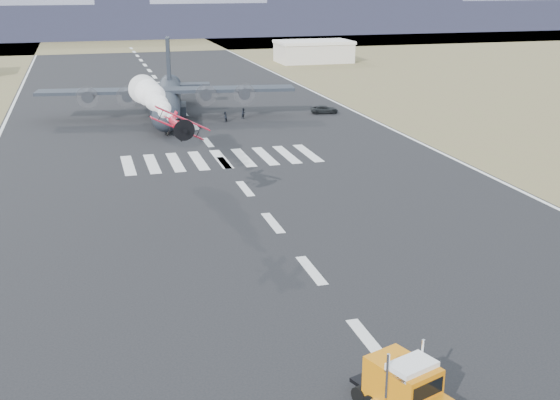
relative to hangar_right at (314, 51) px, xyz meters
name	(u,v)px	position (x,y,z in m)	size (l,w,h in m)	color
ground	(368,340)	(-46.00, -150.00, -3.01)	(500.00, 500.00, 0.00)	black
scrub_far	(126,42)	(-46.00, 80.00, -3.01)	(500.00, 80.00, 0.00)	olive
runway_markings	(208,142)	(-46.00, -90.00, -3.00)	(60.00, 260.00, 0.01)	silver
ridge_seg_d	(120,19)	(-46.00, 110.00, 3.49)	(150.00, 50.00, 13.00)	slate
ridge_seg_e	(275,14)	(19.00, 110.00, 4.49)	(150.00, 50.00, 15.00)	slate
ridge_seg_f	(414,10)	(84.00, 110.00, 5.49)	(150.00, 50.00, 17.00)	slate
ridge_seg_g	(538,12)	(149.00, 110.00, 3.49)	(150.00, 50.00, 13.00)	slate
hangar_right	(314,51)	(0.00, 0.00, 0.00)	(20.50, 12.50, 5.90)	beige
semi_truck	(410,392)	(-47.31, -158.73, -1.25)	(4.76, 8.10, 3.58)	black
aerobatic_biplane	(178,124)	(-54.28, -122.15, 6.44)	(5.17, 5.12, 3.73)	#B30B29
smoke_trail	(149,94)	(-55.25, -103.74, 6.58)	(3.59, 21.96, 3.59)	white
transport_aircraft	(168,98)	(-48.87, -68.49, 0.16)	(42.64, 34.97, 12.31)	black
support_vehicle	(324,109)	(-22.30, -73.20, -2.34)	(2.21, 4.80, 1.33)	black
crew_a	(173,120)	(-49.28, -76.75, -2.07)	(0.68, 0.56, 1.87)	black
crew_b	(244,113)	(-37.02, -74.22, -2.10)	(0.88, 0.54, 1.81)	black
crew_c	(158,121)	(-51.50, -75.91, -2.22)	(1.03, 0.48, 1.59)	black
crew_d	(169,121)	(-49.84, -76.24, -2.23)	(0.91, 0.47, 1.56)	black
crew_e	(183,123)	(-48.01, -79.34, -2.20)	(0.79, 0.49, 1.62)	black
crew_f	(171,123)	(-49.84, -78.94, -2.10)	(1.68, 0.54, 1.81)	black
crew_g	(167,120)	(-50.06, -75.39, -2.21)	(0.58, 0.48, 1.59)	black
crew_h	(225,117)	(-40.59, -76.00, -2.16)	(0.82, 0.51, 1.69)	black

